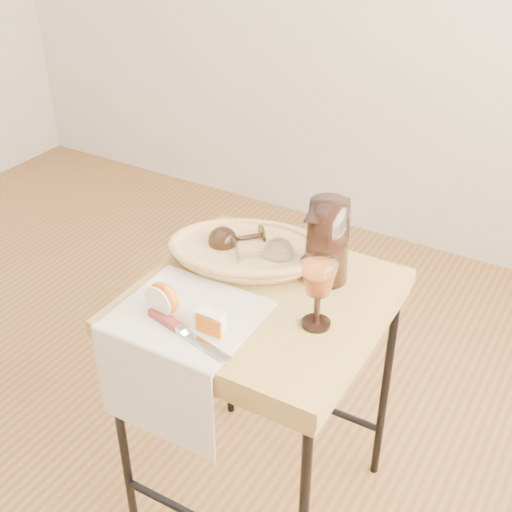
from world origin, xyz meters
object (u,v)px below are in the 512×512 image
Objects in this scene: goblet_lying_a at (240,238)px; table_knife at (185,331)px; bread_basket at (247,253)px; pitcher at (327,241)px; side_table at (260,406)px; goblet_lying_b at (261,254)px; tea_towel at (188,314)px; apple_half at (164,298)px; wine_goblet at (318,294)px.

table_knife is (0.08, -0.35, -0.04)m from goblet_lying_a.
pitcher reaches higher than bread_basket.
goblet_lying_a is (-0.14, 0.13, 0.42)m from side_table.
goblet_lying_b is 0.31m from table_knife.
side_table is 0.42m from tea_towel.
pitcher is 3.01× the size of apple_half.
side_table is at bearing -98.58° from goblet_lying_b.
table_knife is at bearing -139.05° from pitcher.
goblet_lying_b is 0.29m from apple_half.
pitcher reaches higher than table_knife.
goblet_lying_a reaches higher than side_table.
apple_half reaches higher than bread_basket.
apple_half is at bearing 40.24° from goblet_lying_a.
goblet_lying_b is 1.50× the size of apple_half.
goblet_lying_a is 0.36m from table_knife.
side_table is 0.48m from apple_half.
pitcher is at bearing -13.10° from bread_basket.
wine_goblet is at bearing -50.68° from bread_basket.
goblet_lying_b reaches higher than tea_towel.
pitcher reaches higher than side_table.
side_table is 5.83× the size of goblet_lying_b.
goblet_lying_a is at bearing 114.48° from table_knife.
goblet_lying_b is 0.52× the size of table_knife.
goblet_lying_b is (0.05, -0.02, 0.03)m from bread_basket.
goblet_lying_a is 0.09m from goblet_lying_b.
side_table is 2.32× the size of tea_towel.
tea_towel is 3.78× the size of apple_half.
apple_half is (-0.05, -0.29, 0.02)m from bread_basket.
apple_half is at bearing -121.12° from bread_basket.
side_table is 0.49m from wine_goblet.
goblet_lying_a is 0.99× the size of goblet_lying_b.
goblet_lying_b reaches higher than apple_half.
apple_half is at bearing -158.33° from tea_towel.
bread_basket reaches higher than table_knife.
pitcher is at bearing -18.41° from goblet_lying_b.
pitcher is (0.15, 0.05, 0.06)m from goblet_lying_b.
table_knife is (0.04, -0.33, -0.01)m from bread_basket.
table_knife is (-0.06, -0.22, 0.39)m from side_table.
wine_goblet reaches higher than tea_towel.
goblet_lying_a is at bearing 96.20° from tea_towel.
wine_goblet is (0.30, -0.16, 0.04)m from goblet_lying_a.
pitcher is 1.04× the size of table_knife.
goblet_lying_a is at bearing 151.55° from wine_goblet.
apple_half is (-0.25, -0.32, -0.06)m from pitcher.
apple_half is 0.35× the size of table_knife.
tea_towel is 0.29m from goblet_lying_a.
table_knife is (-0.23, -0.18, -0.07)m from wine_goblet.
goblet_lying_a is at bearing 131.42° from bread_basket.
tea_towel is 1.85× the size of wine_goblet.
bread_basket is at bearing 89.75° from tea_towel.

